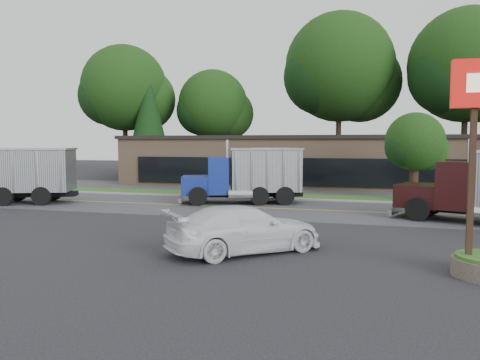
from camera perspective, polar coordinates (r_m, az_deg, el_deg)
The scene contains 15 objects.
ground at distance 18.48m, azimuth -8.09°, elevation -7.03°, with size 140.00×140.00×0.00m, color #313136.
road at distance 26.84m, azimuth -0.34°, elevation -3.35°, with size 60.00×8.00×0.02m, color #57575D.
center_line at distance 26.84m, azimuth -0.34°, elevation -3.35°, with size 60.00×0.12×0.01m, color gold.
curb at distance 30.87m, azimuth 1.80°, elevation -2.31°, with size 60.00×0.30×0.12m, color #9E9E99.
grass_verge at distance 32.61m, azimuth 2.55°, elevation -1.94°, with size 60.00×3.40×0.03m, color #31561D.
far_parking at distance 37.47m, azimuth 4.28°, elevation -1.10°, with size 60.00×7.00×0.02m, color #57575D.
strip_mall at distance 42.93m, azimuth 8.49°, elevation 2.27°, with size 32.00×12.00×4.00m, color #A07C62.
tree_far_a at distance 56.04m, azimuth -13.70°, elevation 10.34°, with size 10.37×9.76×14.79m.
tree_far_b at distance 53.64m, azimuth -3.16°, elevation 8.75°, with size 8.34×7.85×11.90m.
tree_far_c at distance 51.32m, azimuth 12.25°, elevation 12.66°, with size 12.07×11.36×17.22m.
tree_far_d at distance 50.95m, azimuth 26.07°, elevation 11.87°, with size 11.60×10.92×16.55m.
evergreen_left at distance 52.13m, azimuth -11.07°, elevation 7.37°, with size 5.05×5.05×11.48m.
tree_verge at distance 31.73m, azimuth 20.63°, elevation 4.05°, with size 3.94×3.70×5.61m.
dump_truck_blue at distance 28.51m, azimuth 1.08°, elevation 0.76°, with size 7.60×4.68×3.36m.
rally_car at distance 15.92m, azimuth 0.59°, elevation -5.98°, with size 2.20×5.42×1.57m, color white.
Camera 1 is at (7.30, -16.56, 3.71)m, focal length 35.00 mm.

